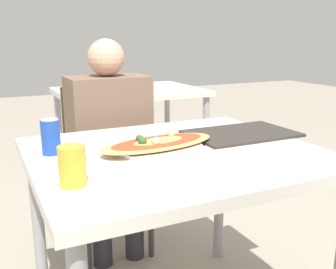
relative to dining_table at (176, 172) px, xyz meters
name	(u,v)px	position (x,y,z in m)	size (l,w,h in m)	color
dining_table	(176,172)	(0.00, 0.00, 0.00)	(1.02, 0.89, 0.75)	silver
chair_far_seated	(104,158)	(-0.04, 0.77, -0.16)	(0.40, 0.40, 0.90)	#3F2D1E
person_seated	(110,133)	(-0.04, 0.66, 0.01)	(0.39, 0.28, 1.15)	#2D2D38
pizza_main	(158,144)	(-0.05, 0.04, 0.10)	(0.48, 0.33, 0.06)	white
soda_can	(51,137)	(-0.41, 0.15, 0.14)	(0.07, 0.07, 0.12)	#1E47B2
drink_glass	(72,166)	(-0.41, -0.18, 0.14)	(0.08, 0.08, 0.11)	gold
serving_tray	(241,133)	(0.35, 0.09, 0.09)	(0.44, 0.29, 0.01)	#332D28
background_table	(125,97)	(0.40, 1.70, 0.02)	(1.10, 0.80, 0.87)	silver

